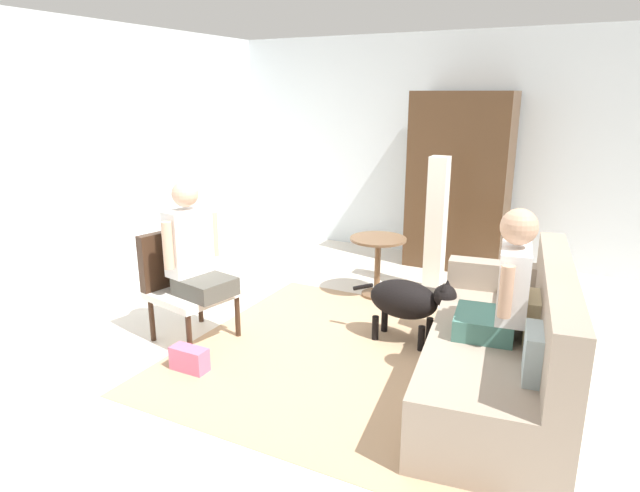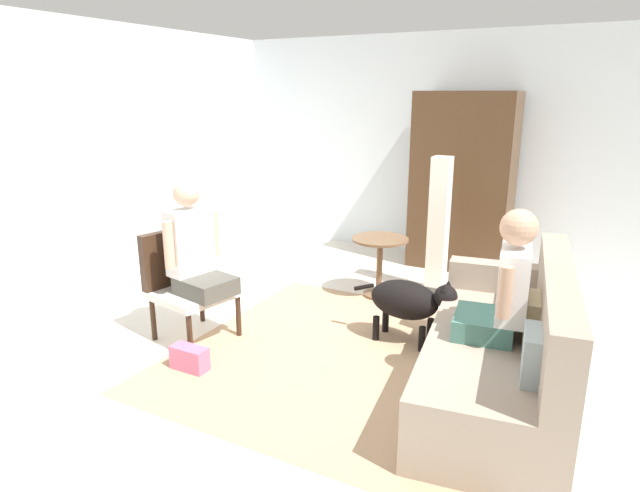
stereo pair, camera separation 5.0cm
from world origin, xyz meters
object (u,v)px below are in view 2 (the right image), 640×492
armchair (184,277)px  column_lamp (438,226)px  person_on_couch (505,287)px  dog (408,300)px  handbag (190,358)px  couch (505,353)px  person_on_armchair (194,249)px  armoire_cabinet (462,182)px  round_end_table (380,257)px

armchair → column_lamp: 2.54m
person_on_couch → column_lamp: 2.07m
dog → handbag: (-1.26, -1.20, -0.28)m
couch → column_lamp: size_ratio=1.50×
person_on_couch → dog: size_ratio=0.96×
couch → handbag: size_ratio=7.32×
dog → handbag: dog is taller
person_on_armchair → handbag: 0.87m
person_on_armchair → armoire_cabinet: armoire_cabinet is taller
person_on_armchair → dog: 1.76m
couch → handbag: bearing=-162.0°
dog → person_on_couch: bearing=-33.9°
round_end_table → armoire_cabinet: bearing=72.2°
person_on_armchair → handbag: person_on_armchair is taller
round_end_table → dog: size_ratio=0.68×
person_on_armchair → couch: bearing=5.7°
round_end_table → armoire_cabinet: 1.55m
couch → armoire_cabinet: armoire_cabinet is taller
armoire_cabinet → handbag: size_ratio=7.05×
couch → armoire_cabinet: 3.01m
armchair → dog: armchair is taller
armchair → dog: (1.70, 0.72, -0.15)m
dog → handbag: 1.76m
dog → handbag: size_ratio=3.13×
armchair → person_on_couch: bearing=3.9°
dog → armchair: bearing=-157.0°
armoire_cabinet → armchair: bearing=-117.4°
dog → column_lamp: column_lamp is taller
person_on_armchair → round_end_table: 1.91m
handbag → person_on_couch: bearing=17.5°
person_on_couch → person_on_armchair: 2.36m
person_on_couch → column_lamp: size_ratio=0.61×
person_on_couch → column_lamp: (-0.96, 1.84, -0.11)m
couch → person_on_armchair: person_on_armchair is taller
armchair → person_on_armchair: size_ratio=0.99×
column_lamp → person_on_couch: bearing=-62.5°
column_lamp → handbag: (-1.11, -2.49, -0.59)m
person_on_armchair → handbag: (0.28, -0.45, -0.69)m
dog → handbag: bearing=-136.4°
couch → round_end_table: bearing=136.3°
person_on_armchair → armchair: bearing=168.2°
couch → person_on_couch: person_on_couch is taller
dog → column_lamp: bearing=96.4°
person_on_couch → handbag: 2.28m
round_end_table → armoire_cabinet: size_ratio=0.30×
couch → person_on_couch: (-0.04, -0.03, 0.47)m
person_on_couch → dog: person_on_couch is taller
person_on_armchair → handbag: bearing=-57.8°
armchair → round_end_table: (1.10, 1.59, -0.10)m
column_lamp → dog: bearing=-83.6°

